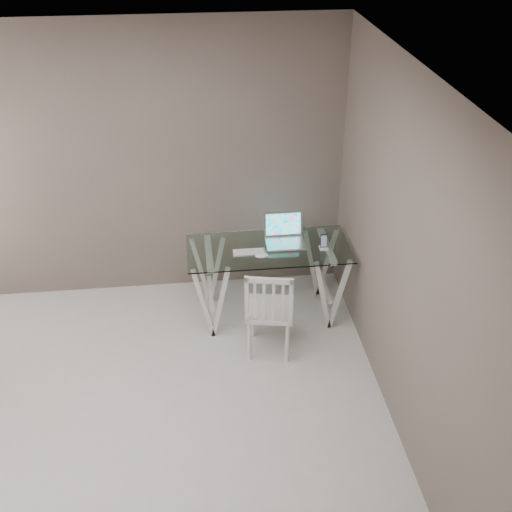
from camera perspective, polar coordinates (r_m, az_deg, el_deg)
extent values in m
plane|color=#BAB7B2|center=(5.10, -10.53, -16.78)|extent=(4.50, 4.50, 0.00)
cube|color=white|center=(3.60, -14.74, 13.35)|extent=(4.00, 4.50, 0.02)
cube|color=#65564F|center=(6.17, -10.84, 7.88)|extent=(4.00, 0.02, 2.70)
cube|color=#65564F|center=(4.43, 14.32, -2.59)|extent=(0.02, 4.50, 2.70)
cube|color=silver|center=(5.90, 1.11, 0.68)|extent=(1.50, 0.70, 0.01)
cube|color=silver|center=(6.07, -4.08, -2.69)|extent=(0.24, 0.62, 0.72)
cube|color=silver|center=(6.19, 6.13, -2.02)|extent=(0.24, 0.62, 0.72)
cube|color=silver|center=(5.63, 1.25, -4.76)|extent=(0.48, 0.48, 0.04)
cylinder|color=silver|center=(5.65, -0.57, -7.52)|extent=(0.03, 0.03, 0.42)
cylinder|color=silver|center=(5.63, 2.79, -7.70)|extent=(0.03, 0.03, 0.42)
cylinder|color=silver|center=(5.91, -0.27, -5.52)|extent=(0.03, 0.03, 0.42)
cylinder|color=silver|center=(5.89, 2.94, -5.68)|extent=(0.03, 0.03, 0.42)
cube|color=silver|center=(5.34, 1.14, -3.98)|extent=(0.40, 0.11, 0.46)
cube|color=silver|center=(5.96, 2.62, 1.12)|extent=(0.36, 0.25, 0.02)
cube|color=#19D899|center=(6.02, 2.43, 2.87)|extent=(0.36, 0.06, 0.24)
cube|color=silver|center=(5.83, -0.67, 0.34)|extent=(0.30, 0.13, 0.01)
ellipsoid|color=white|center=(5.75, 0.51, 0.04)|extent=(0.12, 0.07, 0.04)
cube|color=white|center=(5.91, 6.02, 0.70)|extent=(0.08, 0.08, 0.02)
cube|color=black|center=(5.88, 6.04, 1.34)|extent=(0.06, 0.03, 0.12)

